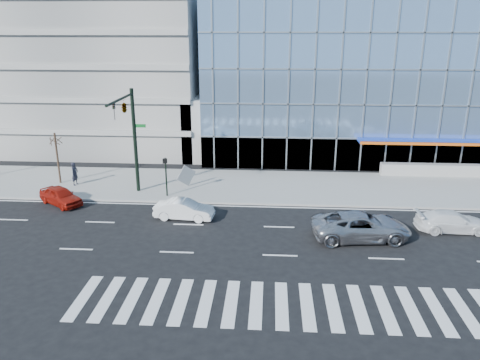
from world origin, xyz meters
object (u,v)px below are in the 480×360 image
object	(u,v)px
ped_signal_post	(166,171)
white_sedan	(184,209)
silver_suv	(361,226)
pedestrian	(75,174)
street_tree_near	(55,140)
red_sedan	(61,196)
white_suv	(452,221)
tilted_panel	(186,176)
traffic_signal	(128,119)

from	to	relation	value
ped_signal_post	white_sedan	world-z (taller)	ped_signal_post
silver_suv	pedestrian	world-z (taller)	pedestrian
street_tree_near	red_sedan	size ratio (longest dim) A/B	1.10
silver_suv	white_suv	xyz separation A→B (m)	(6.00, 1.54, -0.17)
pedestrian	ped_signal_post	bearing A→B (deg)	-92.50
silver_suv	tilted_panel	world-z (taller)	tilted_panel
traffic_signal	white_suv	size ratio (longest dim) A/B	1.76
traffic_signal	pedestrian	size ratio (longest dim) A/B	4.20
white_suv	ped_signal_post	bearing A→B (deg)	74.18
tilted_panel	pedestrian	bearing A→B (deg)	138.70
white_suv	red_sedan	world-z (taller)	white_suv
traffic_signal	tilted_panel	xyz separation A→B (m)	(3.61, 2.72, -5.11)
ped_signal_post	white_sedan	xyz separation A→B (m)	(2.06, -3.94, -1.48)
pedestrian	street_tree_near	bearing A→B (deg)	86.24
white_suv	pedestrian	xyz separation A→B (m)	(-27.49, 6.94, 0.44)
ped_signal_post	street_tree_near	world-z (taller)	street_tree_near
pedestrian	tilted_panel	bearing A→B (deg)	-76.24
ped_signal_post	street_tree_near	xyz separation A→B (m)	(-9.50, 2.56, 1.64)
traffic_signal	silver_suv	distance (m)	17.88
white_sedan	pedestrian	size ratio (longest dim) A/B	2.12
street_tree_near	white_sedan	bearing A→B (deg)	-29.36
pedestrian	tilted_panel	xyz separation A→B (m)	(9.12, 0.22, -0.05)
tilted_panel	red_sedan	bearing A→B (deg)	163.59
white_sedan	ped_signal_post	bearing A→B (deg)	32.59
red_sedan	pedestrian	xyz separation A→B (m)	(-0.54, 4.02, 0.45)
silver_suv	street_tree_near	bearing A→B (deg)	62.72
traffic_signal	ped_signal_post	world-z (taller)	traffic_signal
ped_signal_post	tilted_panel	world-z (taller)	ped_signal_post
street_tree_near	red_sedan	world-z (taller)	street_tree_near
traffic_signal	street_tree_near	world-z (taller)	traffic_signal
white_suv	traffic_signal	bearing A→B (deg)	76.64
white_suv	red_sedan	size ratio (longest dim) A/B	1.18
silver_suv	white_sedan	bearing A→B (deg)	72.01
ped_signal_post	pedestrian	bearing A→B (deg)	165.14
ped_signal_post	tilted_panel	xyz separation A→B (m)	(1.11, 2.35, -1.08)
ped_signal_post	tilted_panel	bearing A→B (deg)	64.64
street_tree_near	ped_signal_post	bearing A→B (deg)	-15.06
traffic_signal	silver_suv	bearing A→B (deg)	-20.52
white_suv	tilted_panel	size ratio (longest dim) A/B	3.49
red_sedan	ped_signal_post	bearing A→B (deg)	-41.04
silver_suv	red_sedan	bearing A→B (deg)	71.90
ped_signal_post	red_sedan	xyz separation A→B (m)	(-7.48, -1.89, -1.48)
traffic_signal	white_suv	distance (m)	23.09
silver_suv	pedestrian	distance (m)	23.11
pedestrian	white_suv	bearing A→B (deg)	-91.80
street_tree_near	pedestrian	world-z (taller)	street_tree_near
street_tree_near	tilted_panel	world-z (taller)	street_tree_near
traffic_signal	ped_signal_post	size ratio (longest dim) A/B	2.67
silver_suv	tilted_panel	bearing A→B (deg)	48.79
street_tree_near	tilted_panel	distance (m)	10.96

